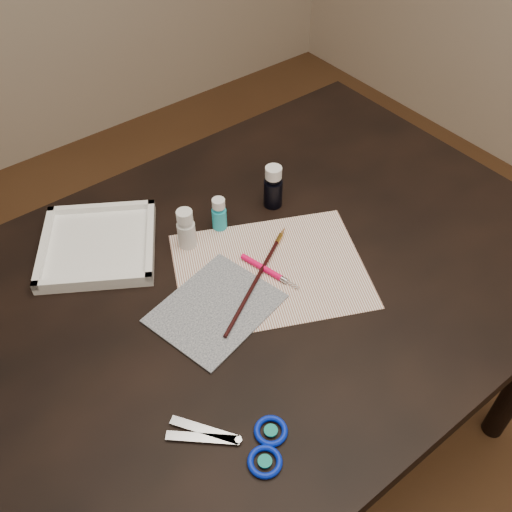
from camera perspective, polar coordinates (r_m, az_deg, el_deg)
ground at (r=1.77m, az=0.00°, el=-18.58°), size 3.50×3.50×0.02m
table at (r=1.43m, az=0.00°, el=-11.93°), size 1.30×0.90×0.75m
paper at (r=1.13m, az=1.43°, el=-1.42°), size 0.46×0.42×0.00m
canvas at (r=1.07m, az=-4.06°, el=-5.24°), size 0.25×0.22×0.00m
paint_bottle_white at (r=1.16m, az=-7.01°, el=2.73°), size 0.04×0.04×0.09m
paint_bottle_cyan at (r=1.20m, az=-3.71°, el=4.23°), size 0.04×0.04×0.08m
paint_bottle_navy at (r=1.25m, az=1.73°, el=6.95°), size 0.05×0.05×0.10m
paintbrush at (r=1.11m, az=0.18°, el=-2.11°), size 0.27×0.16×0.01m
craft_knife at (r=1.12m, az=1.50°, el=-1.64°), size 0.05×0.14×0.01m
scissors at (r=0.92m, az=-3.03°, el=-18.16°), size 0.22×0.22×0.01m
palette_tray at (r=1.21m, az=-15.52°, el=1.13°), size 0.31×0.31×0.03m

